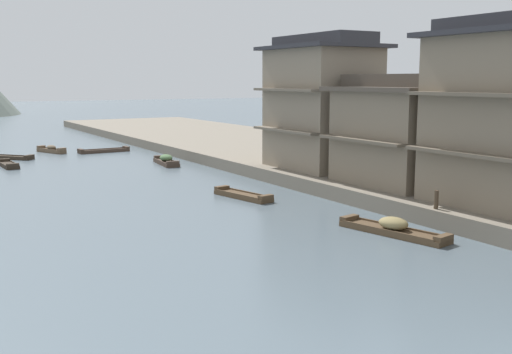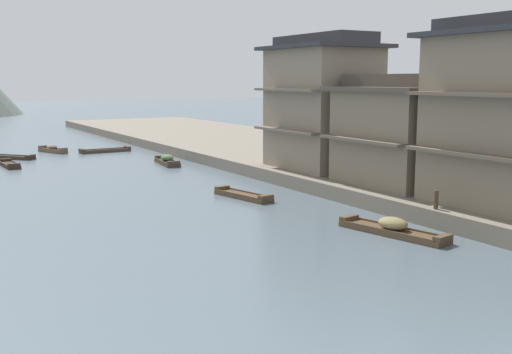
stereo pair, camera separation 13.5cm
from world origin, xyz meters
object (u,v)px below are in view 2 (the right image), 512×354
at_px(house_waterfront_second, 511,113).
at_px(house_waterfront_narrow, 322,103).
at_px(boat_moored_nearest, 10,165).
at_px(house_waterfront_tall, 403,131).
at_px(boat_upstream_distant, 105,151).
at_px(boat_crossing_west, 167,161).
at_px(boat_moored_far, 53,150).
at_px(mooring_post_dock_mid, 436,200).
at_px(boat_moored_second, 393,229).
at_px(boat_midriver_drifting, 243,195).
at_px(boat_midriver_upstream, 5,157).

relative_size(house_waterfront_second, house_waterfront_narrow, 1.00).
bearing_deg(house_waterfront_narrow, house_waterfront_second, -89.18).
distance_m(boat_moored_nearest, house_waterfront_tall, 30.55).
xyz_separation_m(boat_upstream_distant, boat_crossing_west, (1.90, -10.82, 0.15)).
bearing_deg(boat_moored_far, house_waterfront_tall, -69.27).
relative_size(boat_moored_nearest, boat_crossing_west, 0.87).
distance_m(boat_moored_nearest, boat_crossing_west, 12.15).
height_order(house_waterfront_tall, mooring_post_dock_mid, house_waterfront_tall).
distance_m(house_waterfront_narrow, mooring_post_dock_mid, 14.66).
bearing_deg(boat_upstream_distant, house_waterfront_narrow, -70.94).
height_order(boat_crossing_west, house_waterfront_narrow, house_waterfront_narrow).
relative_size(boat_moored_second, boat_midriver_drifting, 1.23).
bearing_deg(boat_moored_nearest, house_waterfront_narrow, -44.84).
distance_m(boat_midriver_upstream, house_waterfront_narrow, 28.83).
relative_size(boat_moored_nearest, boat_midriver_upstream, 0.77).
xyz_separation_m(boat_midriver_drifting, house_waterfront_tall, (7.82, -4.43, 3.70)).
bearing_deg(boat_upstream_distant, boat_crossing_west, -80.04).
height_order(boat_moored_nearest, boat_moored_far, boat_moored_far).
xyz_separation_m(boat_moored_second, boat_midriver_drifting, (-1.62, 10.68, -0.11)).
bearing_deg(house_waterfront_tall, boat_moored_nearest, 125.14).
xyz_separation_m(boat_moored_nearest, house_waterfront_second, (17.52, -31.84, 4.99)).
height_order(boat_moored_second, mooring_post_dock_mid, mooring_post_dock_mid).
bearing_deg(boat_midriver_drifting, house_waterfront_tall, -29.55).
distance_m(boat_moored_far, boat_crossing_west, 14.39).
bearing_deg(boat_crossing_west, boat_moored_second, -89.80).
xyz_separation_m(boat_moored_second, house_waterfront_tall, (6.20, 6.25, 3.59)).
bearing_deg(boat_midriver_upstream, boat_midriver_drifting, -70.57).
distance_m(boat_moored_second, house_waterfront_tall, 9.50).
bearing_deg(boat_moored_far, boat_moored_nearest, -121.13).
xyz_separation_m(house_waterfront_second, house_waterfront_narrow, (-0.21, 14.63, -0.00)).
xyz_separation_m(boat_midriver_drifting, boat_midriver_upstream, (-9.18, 26.00, -0.01)).
height_order(boat_upstream_distant, boat_crossing_west, boat_crossing_west).
bearing_deg(boat_crossing_west, house_waterfront_second, -76.80).
relative_size(boat_midriver_drifting, boat_crossing_west, 1.00).
bearing_deg(house_waterfront_tall, house_waterfront_narrow, 91.13).
distance_m(boat_midriver_drifting, house_waterfront_tall, 9.72).
distance_m(boat_moored_second, boat_midriver_upstream, 38.24).
bearing_deg(house_waterfront_tall, boat_moored_far, 110.73).
bearing_deg(house_waterfront_narrow, boat_crossing_west, 116.26).
distance_m(boat_crossing_west, mooring_post_dock_mid, 26.32).
distance_m(boat_moored_far, boat_midriver_drifting, 28.96).
relative_size(house_waterfront_tall, mooring_post_dock_mid, 8.62).
xyz_separation_m(boat_moored_far, boat_crossing_west, (6.21, -12.99, 0.04)).
bearing_deg(boat_moored_nearest, boat_crossing_west, -23.14).
bearing_deg(boat_midriver_drifting, boat_midriver_upstream, 109.43).
distance_m(boat_moored_nearest, boat_upstream_distant, 11.07).
height_order(boat_midriver_upstream, house_waterfront_second, house_waterfront_second).
bearing_deg(boat_moored_nearest, boat_midriver_drifting, -64.67).
bearing_deg(boat_upstream_distant, boat_midriver_upstream, -177.37).
relative_size(boat_moored_far, house_waterfront_tall, 0.50).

